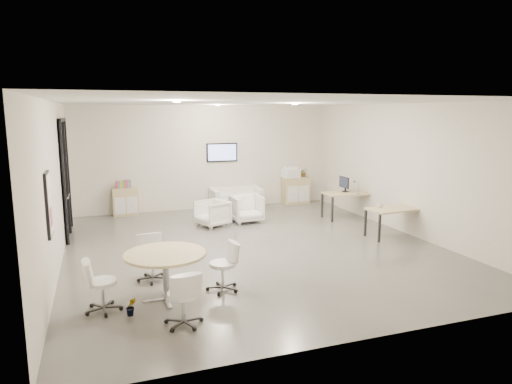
{
  "coord_description": "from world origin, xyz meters",
  "views": [
    {
      "loc": [
        -3.21,
        -9.34,
        2.98
      ],
      "look_at": [
        0.2,
        0.4,
        1.18
      ],
      "focal_mm": 32.0,
      "sensor_mm": 36.0,
      "label": 1
    }
  ],
  "objects": [
    {
      "name": "room_shell",
      "position": [
        0.0,
        0.0,
        1.6
      ],
      "size": [
        9.6,
        10.6,
        4.8
      ],
      "color": "#514F4A",
      "rests_on": "ground"
    },
    {
      "name": "glass_door",
      "position": [
        -3.95,
        2.51,
        1.5
      ],
      "size": [
        0.09,
        1.9,
        2.85
      ],
      "color": "black",
      "rests_on": "room_shell"
    },
    {
      "name": "artwork",
      "position": [
        -3.97,
        -1.6,
        1.55
      ],
      "size": [
        0.05,
        0.54,
        1.04
      ],
      "color": "black",
      "rests_on": "room_shell"
    },
    {
      "name": "wall_tv",
      "position": [
        0.5,
        4.46,
        1.75
      ],
      "size": [
        0.98,
        0.06,
        0.58
      ],
      "color": "black",
      "rests_on": "room_shell"
    },
    {
      "name": "ceiling_spots",
      "position": [
        -0.2,
        0.83,
        3.18
      ],
      "size": [
        3.14,
        4.14,
        0.03
      ],
      "color": "#FFEAC6",
      "rests_on": "room_shell"
    },
    {
      "name": "sideboard_left",
      "position": [
        -2.49,
        4.29,
        0.41
      ],
      "size": [
        0.72,
        0.38,
        0.81
      ],
      "color": "tan",
      "rests_on": "room_shell"
    },
    {
      "name": "sideboard_right",
      "position": [
        2.96,
        4.26,
        0.44
      ],
      "size": [
        0.88,
        0.43,
        0.88
      ],
      "color": "tan",
      "rests_on": "room_shell"
    },
    {
      "name": "books",
      "position": [
        -2.52,
        4.29,
        0.92
      ],
      "size": [
        0.42,
        0.14,
        0.22
      ],
      "color": "red",
      "rests_on": "sideboard_left"
    },
    {
      "name": "printer",
      "position": [
        2.76,
        4.27,
        1.05
      ],
      "size": [
        0.58,
        0.51,
        0.37
      ],
      "rotation": [
        0.0,
        0.0,
        0.15
      ],
      "color": "white",
      "rests_on": "sideboard_right"
    },
    {
      "name": "loveseat",
      "position": [
        0.83,
        4.11,
        0.32
      ],
      "size": [
        1.59,
        0.84,
        0.58
      ],
      "rotation": [
        0.0,
        0.0,
        0.04
      ],
      "color": "white",
      "rests_on": "room_shell"
    },
    {
      "name": "blue_rug",
      "position": [
        0.23,
        3.0,
        0.01
      ],
      "size": [
        1.61,
        1.11,
        0.01
      ],
      "primitive_type": "cube",
      "rotation": [
        0.0,
        0.0,
        -0.04
      ],
      "color": "#2F5590",
      "rests_on": "room_shell"
    },
    {
      "name": "armchair_left",
      "position": [
        -0.39,
        2.2,
        0.38
      ],
      "size": [
        0.92,
        0.94,
        0.75
      ],
      "primitive_type": "imported",
      "rotation": [
        0.0,
        0.0,
        -1.17
      ],
      "color": "white",
      "rests_on": "room_shell"
    },
    {
      "name": "armchair_right",
      "position": [
        0.61,
        2.33,
        0.41
      ],
      "size": [
        0.81,
        0.76,
        0.81
      ],
      "primitive_type": "imported",
      "rotation": [
        0.0,
        0.0,
        0.03
      ],
      "color": "white",
      "rests_on": "room_shell"
    },
    {
      "name": "desk_rear",
      "position": [
        3.49,
        1.84,
        0.66
      ],
      "size": [
        1.44,
        0.78,
        0.73
      ],
      "rotation": [
        0.0,
        0.0,
        -0.06
      ],
      "color": "tan",
      "rests_on": "room_shell"
    },
    {
      "name": "desk_front",
      "position": [
        3.52,
        -0.31,
        0.64
      ],
      "size": [
        1.42,
        0.79,
        0.71
      ],
      "rotation": [
        0.0,
        0.0,
        0.08
      ],
      "color": "tan",
      "rests_on": "room_shell"
    },
    {
      "name": "monitor",
      "position": [
        3.45,
        1.99,
        0.97
      ],
      "size": [
        0.2,
        0.5,
        0.44
      ],
      "color": "black",
      "rests_on": "desk_rear"
    },
    {
      "name": "round_table",
      "position": [
        -2.28,
        -2.31,
        0.71
      ],
      "size": [
        1.3,
        1.3,
        0.79
      ],
      "color": "tan",
      "rests_on": "room_shell"
    },
    {
      "name": "meeting_chairs",
      "position": [
        -2.28,
        -2.31,
        0.41
      ],
      "size": [
        2.57,
        2.57,
        0.82
      ],
      "color": "white",
      "rests_on": "room_shell"
    },
    {
      "name": "plant_cabinet",
      "position": [
        3.22,
        4.24,
        0.99
      ],
      "size": [
        0.33,
        0.35,
        0.22
      ],
      "primitive_type": "imported",
      "rotation": [
        0.0,
        0.0,
        -0.31
      ],
      "color": "#3F7F3F",
      "rests_on": "sideboard_right"
    },
    {
      "name": "plant_floor",
      "position": [
        -2.86,
        -2.72,
        0.06
      ],
      "size": [
        0.16,
        0.29,
        0.13
      ],
      "primitive_type": "imported",
      "rotation": [
        0.0,
        0.0,
        0.02
      ],
      "color": "#3F7F3F",
      "rests_on": "room_shell"
    },
    {
      "name": "cup",
      "position": [
        3.21,
        -0.14,
        0.77
      ],
      "size": [
        0.13,
        0.11,
        0.12
      ],
      "primitive_type": "imported",
      "rotation": [
        0.0,
        0.0,
        0.18
      ],
      "color": "white",
      "rests_on": "desk_front"
    }
  ]
}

